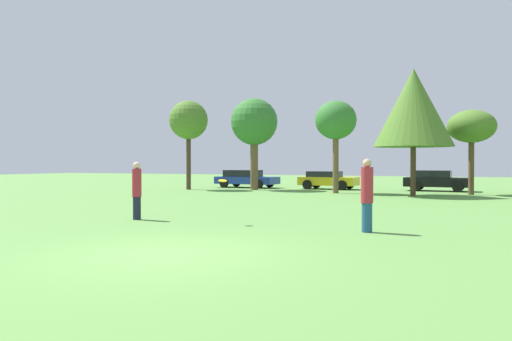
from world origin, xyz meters
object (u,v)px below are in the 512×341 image
object	(u,v)px
person_thrower	(137,190)
tree_1	(254,123)
tree_3	(413,108)
parked_car_yellow	(328,180)
parked_car_blue	(246,178)
tree_4	(471,127)
person_catcher	(367,195)
parked_car_black	(436,180)
tree_0	(188,121)
frisbee	(223,181)
tree_2	(336,121)

from	to	relation	value
person_thrower	tree_1	distance (m)	17.72
tree_3	parked_car_yellow	distance (m)	8.75
person_thrower	parked_car_blue	size ratio (longest dim) A/B	0.40
tree_4	tree_1	bearing A→B (deg)	-179.32
person_catcher	parked_car_black	world-z (taller)	person_catcher
tree_0	tree_3	distance (m)	14.54
tree_4	person_thrower	bearing A→B (deg)	-120.12
frisbee	parked_car_blue	size ratio (longest dim) A/B	0.05
person_catcher	tree_4	distance (m)	17.70
frisbee	parked_car_yellow	distance (m)	19.83
tree_1	parked_car_blue	size ratio (longest dim) A/B	1.33
frisbee	tree_2	distance (m)	15.96
tree_0	tree_1	bearing A→B (deg)	17.56
tree_1	tree_4	size ratio (longest dim) A/B	1.28
tree_3	tree_4	bearing A→B (deg)	38.55
tree_2	parked_car_yellow	bearing A→B (deg)	110.55
tree_2	tree_0	bearing A→B (deg)	179.92
tree_4	parked_car_black	xyz separation A→B (m)	(-1.96, 3.06, -3.10)
tree_2	parked_car_black	world-z (taller)	tree_2
tree_0	tree_3	xyz separation A→B (m)	(14.51, -0.84, 0.15)
tree_4	parked_car_black	world-z (taller)	tree_4
tree_1	tree_3	distance (m)	10.51
person_catcher	tree_0	distance (m)	21.80
person_thrower	tree_4	size ratio (longest dim) A/B	0.38
tree_3	frisbee	bearing A→B (deg)	-105.32
parked_car_blue	person_thrower	bearing A→B (deg)	-72.52
frisbee	parked_car_black	xyz separation A→B (m)	(5.04, 20.24, -0.58)
tree_0	tree_4	xyz separation A→B (m)	(17.44, 1.50, -0.83)
parked_car_blue	tree_1	bearing A→B (deg)	-52.06
person_thrower	frisbee	world-z (taller)	person_thrower
person_thrower	person_catcher	world-z (taller)	person_catcher
person_thrower	tree_0	world-z (taller)	tree_0
frisbee	parked_car_blue	xyz separation A→B (m)	(-7.92, 19.51, -0.59)
tree_0	person_catcher	bearing A→B (deg)	-47.11
tree_4	frisbee	bearing A→B (deg)	-112.16
person_thrower	tree_1	world-z (taller)	tree_1
parked_car_yellow	frisbee	bearing A→B (deg)	-81.13
person_catcher	frisbee	xyz separation A→B (m)	(-4.18, 0.06, 0.30)
parked_car_blue	tree_3	bearing A→B (deg)	-17.89
person_thrower	tree_4	world-z (taller)	tree_4
person_catcher	tree_3	bearing A→B (deg)	-89.44
frisbee	person_thrower	bearing A→B (deg)	-179.20
tree_2	parked_car_yellow	size ratio (longest dim) A/B	1.38
tree_1	tree_2	size ratio (longest dim) A/B	1.11
tree_2	parked_car_blue	bearing A→B (deg)	153.03
tree_3	tree_4	size ratio (longest dim) A/B	1.45
tree_1	parked_car_yellow	distance (m)	6.34
person_catcher	parked_car_blue	bearing A→B (deg)	-58.14
tree_0	parked_car_black	distance (m)	16.61
parked_car_blue	parked_car_black	world-z (taller)	parked_car_black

